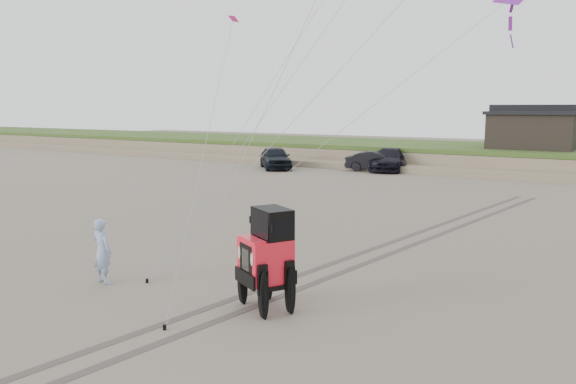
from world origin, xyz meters
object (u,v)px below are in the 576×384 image
(cabin, at_px, (533,129))
(jeep, at_px, (266,269))
(truck_c, at_px, (389,159))
(truck_b, at_px, (376,161))
(man, at_px, (102,251))
(truck_a, at_px, (275,158))

(cabin, xyz_separation_m, jeep, (-0.25, -35.86, -2.25))
(truck_c, distance_m, jeep, 31.59)
(truck_b, bearing_deg, truck_c, -45.94)
(cabin, bearing_deg, man, -98.14)
(cabin, bearing_deg, truck_a, -151.94)
(truck_b, relative_size, truck_c, 0.77)
(truck_b, distance_m, jeep, 30.75)
(cabin, relative_size, truck_b, 1.40)
(truck_b, bearing_deg, man, 174.54)
(jeep, bearing_deg, truck_b, 137.50)
(cabin, height_order, jeep, cabin)
(cabin, bearing_deg, truck_b, -146.24)
(truck_a, xyz_separation_m, man, (12.32, -27.26, 0.04))
(man, bearing_deg, truck_b, -75.57)
(truck_c, relative_size, jeep, 1.12)
(truck_a, bearing_deg, truck_b, -22.67)
(truck_c, xyz_separation_m, man, (4.13, -31.01, 0.05))
(truck_b, distance_m, man, 30.29)
(cabin, distance_m, man, 37.07)
(truck_c, distance_m, man, 31.28)
(cabin, height_order, truck_c, cabin)
(cabin, distance_m, truck_a, 20.03)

